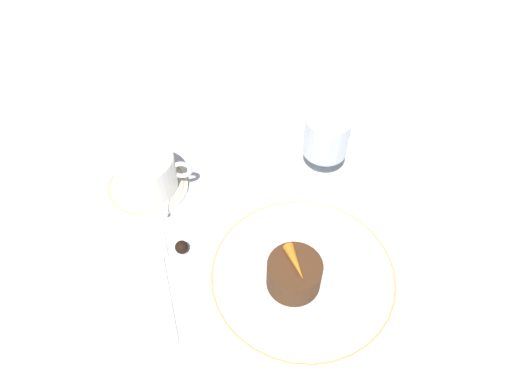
% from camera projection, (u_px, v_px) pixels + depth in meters
% --- Properties ---
extents(ground_plane, '(3.00, 3.00, 0.00)m').
position_uv_depth(ground_plane, '(278.00, 251.00, 0.74)').
color(ground_plane, white).
extents(dinner_plate, '(0.28, 0.28, 0.01)m').
position_uv_depth(dinner_plate, '(303.00, 276.00, 0.70)').
color(dinner_plate, white).
rests_on(dinner_plate, ground_plane).
extents(saucer, '(0.13, 0.13, 0.01)m').
position_uv_depth(saucer, '(147.00, 186.00, 0.81)').
color(saucer, white).
rests_on(saucer, ground_plane).
extents(coffee_cup, '(0.12, 0.10, 0.06)m').
position_uv_depth(coffee_cup, '(146.00, 171.00, 0.78)').
color(coffee_cup, white).
rests_on(coffee_cup, saucer).
extents(spoon, '(0.02, 0.10, 0.00)m').
position_uv_depth(spoon, '(169.00, 184.00, 0.80)').
color(spoon, silver).
rests_on(spoon, saucer).
extents(wine_glass, '(0.07, 0.07, 0.11)m').
position_uv_depth(wine_glass, '(326.00, 138.00, 0.79)').
color(wine_glass, silver).
rests_on(wine_glass, ground_plane).
extents(fork, '(0.06, 0.18, 0.01)m').
position_uv_depth(fork, '(163.00, 269.00, 0.72)').
color(fork, silver).
rests_on(fork, ground_plane).
extents(dessert_cake, '(0.07, 0.07, 0.05)m').
position_uv_depth(dessert_cake, '(294.00, 274.00, 0.67)').
color(dessert_cake, '#4C2D19').
rests_on(dessert_cake, dinner_plate).
extents(carrot_garnish, '(0.03, 0.06, 0.01)m').
position_uv_depth(carrot_garnish, '(296.00, 262.00, 0.65)').
color(carrot_garnish, orange).
rests_on(carrot_garnish, dessert_cake).
extents(chocolate_truffle, '(0.02, 0.02, 0.02)m').
position_uv_depth(chocolate_truffle, '(182.00, 247.00, 0.73)').
color(chocolate_truffle, black).
rests_on(chocolate_truffle, ground_plane).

